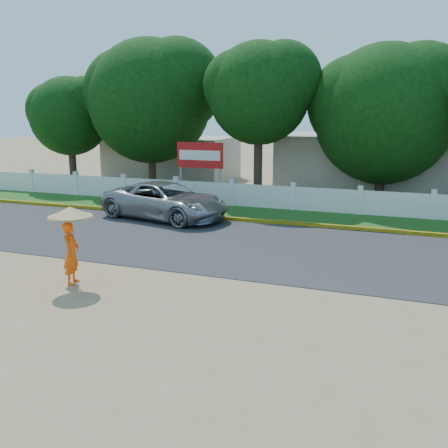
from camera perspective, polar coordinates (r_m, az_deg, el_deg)
name	(u,v)px	position (r m, az deg, el deg)	size (l,w,h in m)	color
ground	(197,289)	(13.09, -3.07, -7.39)	(120.00, 120.00, 0.00)	#9E8460
road	(249,245)	(17.11, 2.92, -2.47)	(60.00, 7.00, 0.02)	#38383A
grass_verge	(285,216)	(22.04, 7.03, 0.94)	(60.00, 3.50, 0.03)	#2D601E
curb	(276,222)	(20.41, 5.92, 0.20)	(40.00, 0.18, 0.16)	yellow
fence	(293,198)	(23.33, 7.90, 2.91)	(40.00, 0.10, 1.10)	silver
building_near	(373,164)	(29.46, 16.64, 6.61)	(10.00, 6.00, 3.20)	#B7AD99
building_far	(172,158)	(33.88, -5.91, 7.48)	(8.00, 5.00, 2.80)	#B7AD99
vehicle	(165,201)	(21.35, -6.71, 2.65)	(2.59, 5.61, 1.56)	gray
monk_with_parasol	(71,234)	(13.65, -17.11, -1.11)	(1.15, 1.15, 2.10)	#FF540D
billboard	(200,158)	(25.72, -2.77, 7.51)	(2.50, 0.13, 2.95)	gray
tree_row	(375,103)	(25.53, 16.93, 13.06)	(40.14, 7.76, 8.77)	#473828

